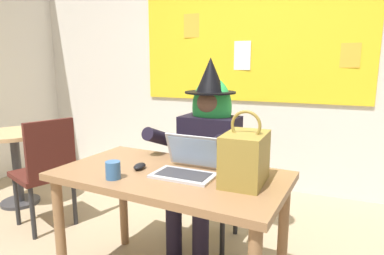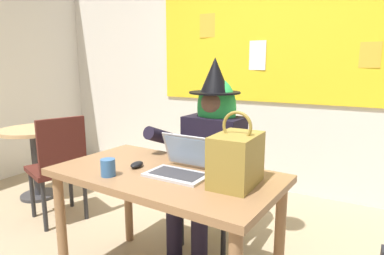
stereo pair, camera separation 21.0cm
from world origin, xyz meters
name	(u,v)px [view 1 (the left image)]	position (x,y,z in m)	size (l,w,h in m)	color
wall_back_bulletin	(251,49)	(0.00, 1.98, 1.50)	(5.55, 2.13, 2.97)	silver
desk_main	(170,189)	(0.03, 0.03, 0.64)	(1.34, 0.79, 0.74)	#8E6642
chair_at_desk	(212,175)	(0.03, 0.74, 0.50)	(0.42, 0.42, 0.89)	black
person_costumed	(206,143)	(0.03, 0.62, 0.78)	(0.61, 0.66, 1.39)	black
laptop	(187,166)	(0.13, 0.05, 0.79)	(0.35, 0.30, 0.21)	#B7B7BC
computer_mouse	(140,166)	(-0.16, 0.02, 0.76)	(0.06, 0.10, 0.03)	black
handbag	(245,158)	(0.46, 0.04, 0.87)	(0.20, 0.30, 0.38)	olive
coffee_mug	(113,170)	(-0.20, -0.18, 0.79)	(0.08, 0.08, 0.10)	#336099
side_table_round	(15,152)	(-1.89, 0.57, 0.52)	(0.64, 0.64, 0.71)	tan
chair_spare_by_window	(47,167)	(-1.24, 0.32, 0.52)	(0.54, 0.54, 0.92)	#4C1E19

